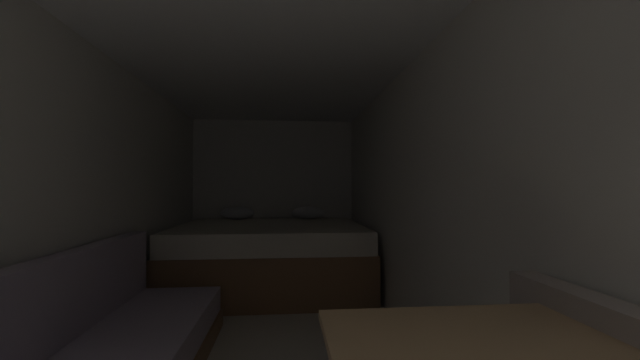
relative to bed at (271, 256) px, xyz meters
The scene contains 6 objects.
ground_plane 1.80m from the bed, 90.00° to the right, with size 7.39×7.39×0.00m, color beige.
wall_back 1.18m from the bed, 90.00° to the left, with size 2.35×0.05×2.13m, color silver.
wall_left 2.21m from the bed, 123.18° to the right, with size 0.05×5.39×2.13m, color silver.
wall_right 2.21m from the bed, 56.82° to the right, with size 0.05×5.39×2.13m, color silver.
ceiling_slab 2.50m from the bed, 90.00° to the right, with size 2.35×5.39×0.05m, color white.
bed is the anchor object (origin of this frame).
Camera 1 is at (0.17, -0.57, 1.16)m, focal length 20.49 mm.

